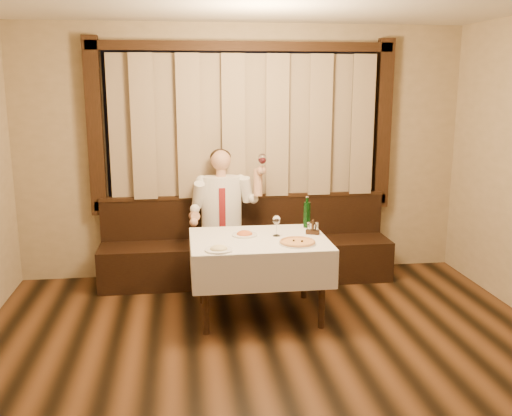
{
  "coord_description": "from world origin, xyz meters",
  "views": [
    {
      "loc": [
        -0.7,
        -3.36,
        2.17
      ],
      "look_at": [
        0.0,
        1.9,
        1.0
      ],
      "focal_mm": 40.0,
      "sensor_mm": 36.0,
      "label": 1
    }
  ],
  "objects": [
    {
      "name": "cruet_caddy",
      "position": [
        0.53,
        1.78,
        0.8
      ],
      "size": [
        0.14,
        0.11,
        0.14
      ],
      "rotation": [
        0.0,
        0.0,
        -0.39
      ],
      "color": "black",
      "rests_on": "dining_table"
    },
    {
      "name": "pasta_cream",
      "position": [
        -0.4,
        1.35,
        0.79
      ],
      "size": [
        0.25,
        0.25,
        0.08
      ],
      "rotation": [
        0.0,
        0.0,
        -0.02
      ],
      "color": "white",
      "rests_on": "dining_table"
    },
    {
      "name": "dining_table",
      "position": [
        0.0,
        1.7,
        0.65
      ],
      "size": [
        1.27,
        0.97,
        0.76
      ],
      "color": "black",
      "rests_on": "ground"
    },
    {
      "name": "banquette",
      "position": [
        0.0,
        2.72,
        0.31
      ],
      "size": [
        3.2,
        0.61,
        0.94
      ],
      "color": "black",
      "rests_on": "ground"
    },
    {
      "name": "green_bottle",
      "position": [
        0.53,
        2.04,
        0.89
      ],
      "size": [
        0.07,
        0.07,
        0.32
      ],
      "rotation": [
        0.0,
        0.0,
        -0.29
      ],
      "color": "#0F4711",
      "rests_on": "dining_table"
    },
    {
      "name": "seated_man",
      "position": [
        -0.27,
        2.63,
        0.85
      ],
      "size": [
        0.82,
        0.62,
        1.47
      ],
      "color": "black",
      "rests_on": "ground"
    },
    {
      "name": "pasta_red",
      "position": [
        -0.12,
        1.81,
        0.79
      ],
      "size": [
        0.24,
        0.24,
        0.08
      ],
      "rotation": [
        0.0,
        0.0,
        0.24
      ],
      "color": "white",
      "rests_on": "dining_table"
    },
    {
      "name": "table_wine_glass",
      "position": [
        0.18,
        1.76,
        0.9
      ],
      "size": [
        0.08,
        0.08,
        0.2
      ],
      "rotation": [
        0.0,
        0.0,
        0.16
      ],
      "color": "white",
      "rests_on": "dining_table"
    },
    {
      "name": "pizza",
      "position": [
        0.32,
        1.47,
        0.77
      ],
      "size": [
        0.34,
        0.34,
        0.04
      ],
      "rotation": [
        0.0,
        0.0,
        0.17
      ],
      "color": "white",
      "rests_on": "dining_table"
    },
    {
      "name": "room",
      "position": [
        -0.0,
        0.97,
        1.5
      ],
      "size": [
        5.01,
        6.01,
        2.81
      ],
      "color": "black",
      "rests_on": "ground"
    }
  ]
}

